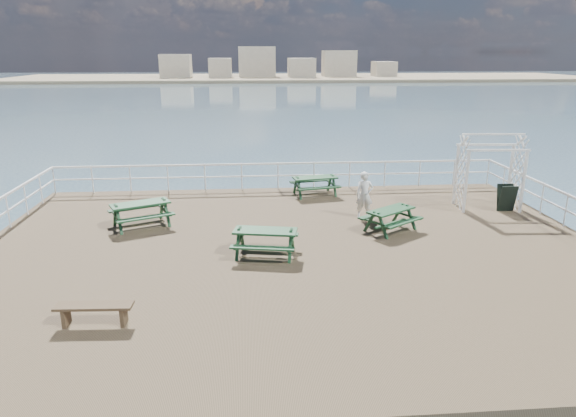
% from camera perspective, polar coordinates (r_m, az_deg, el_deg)
% --- Properties ---
extents(ground, '(18.00, 14.00, 0.30)m').
position_cam_1_polar(ground, '(14.60, 0.56, -5.23)').
color(ground, brown).
rests_on(ground, ground).
extents(sea_backdrop, '(300.00, 300.00, 9.20)m').
position_cam_1_polar(sea_backdrop, '(148.28, 0.76, 14.73)').
color(sea_backdrop, '#3E5768').
rests_on(sea_backdrop, ground).
extents(railing, '(17.77, 13.76, 1.10)m').
position_cam_1_polar(railing, '(16.69, -0.46, 1.35)').
color(railing, white).
rests_on(railing, ground).
extents(picnic_table_a, '(2.25, 2.08, 0.88)m').
position_cam_1_polar(picnic_table_a, '(17.05, -16.05, -0.07)').
color(picnic_table_a, '#14371C').
rests_on(picnic_table_a, ground).
extents(picnic_table_b, '(1.93, 1.66, 0.83)m').
position_cam_1_polar(picnic_table_b, '(20.03, 3.01, 2.98)').
color(picnic_table_b, '#14371C').
rests_on(picnic_table_b, ground).
extents(picnic_table_c, '(2.08, 1.99, 0.79)m').
position_cam_1_polar(picnic_table_c, '(16.31, 11.35, -0.71)').
color(picnic_table_c, '#14371C').
rests_on(picnic_table_c, ground).
extents(picnic_table_d, '(1.94, 1.68, 0.83)m').
position_cam_1_polar(picnic_table_d, '(14.05, -2.54, -3.17)').
color(picnic_table_d, '#14371C').
rests_on(picnic_table_d, ground).
extents(flat_bench_near, '(1.58, 0.44, 0.45)m').
position_cam_1_polar(flat_bench_near, '(11.38, -20.73, -10.46)').
color(flat_bench_near, brown).
rests_on(flat_bench_near, ground).
extents(trellis_arbor, '(2.24, 1.30, 2.69)m').
position_cam_1_polar(trellis_arbor, '(19.49, 21.45, 3.43)').
color(trellis_arbor, white).
rests_on(trellis_arbor, ground).
extents(sandwich_board, '(0.59, 0.45, 0.96)m').
position_cam_1_polar(sandwich_board, '(19.54, 23.10, 1.07)').
color(sandwich_board, black).
rests_on(sandwich_board, ground).
extents(person, '(0.60, 0.41, 1.58)m').
position_cam_1_polar(person, '(17.35, 8.49, 1.49)').
color(person, white).
rests_on(person, ground).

